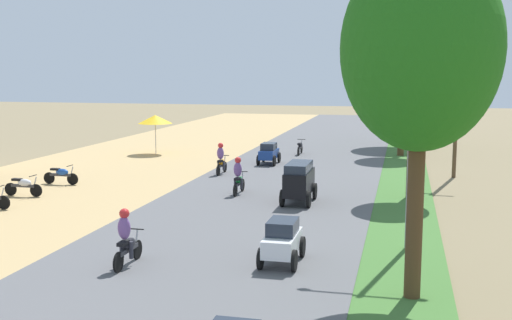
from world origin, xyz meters
TOP-DOWN VIEW (x-y plane):
  - parked_motorbike_third at (-10.33, 17.47)m, footprint 1.80×0.54m
  - parked_motorbike_fourth at (-10.26, 20.42)m, footprint 1.80×0.54m
  - vendor_umbrella at (-10.15, 31.90)m, footprint 2.20×2.20m
  - median_tree_nearest at (5.90, 8.82)m, footprint 3.68×3.68m
  - median_tree_second at (5.93, 21.05)m, footprint 2.91×2.91m
  - median_tree_third at (5.43, 34.65)m, footprint 3.55×3.55m
  - median_tree_fourth at (5.49, 40.35)m, footprint 4.55×4.55m
  - streetlamp_near at (5.80, 13.09)m, footprint 3.16×0.20m
  - streetlamp_mid at (5.80, 53.47)m, footprint 3.16×0.20m
  - utility_pole_near at (8.16, 27.10)m, footprint 1.80×0.20m
  - car_hatchback_white at (2.36, 10.71)m, footprint 1.04×2.00m
  - car_van_black at (1.49, 18.80)m, footprint 1.19×2.41m
  - car_hatchback_blue at (-1.97, 28.98)m, footprint 1.04×2.00m
  - motorbike_ahead_second at (-1.77, 9.39)m, footprint 0.54×1.80m
  - motorbike_ahead_third at (-1.38, 19.96)m, footprint 0.54×1.80m
  - motorbike_ahead_fourth at (-3.63, 24.92)m, footprint 0.54×1.80m
  - motorbike_ahead_fifth at (-0.88, 33.53)m, footprint 0.54×1.80m

SIDE VIEW (x-z plane):
  - parked_motorbike_third at x=-10.33m, z-range 0.08..1.02m
  - parked_motorbike_fourth at x=-10.26m, z-range 0.08..1.02m
  - motorbike_ahead_fifth at x=-0.88m, z-range 0.10..1.04m
  - car_hatchback_white at x=2.36m, z-range 0.13..1.36m
  - car_hatchback_blue at x=-1.97m, z-range 0.13..1.36m
  - motorbike_ahead_second at x=-1.77m, z-range 0.03..1.69m
  - motorbike_ahead_third at x=-1.38m, z-range 0.03..1.69m
  - motorbike_ahead_fourth at x=-3.63m, z-range 0.03..1.69m
  - car_van_black at x=1.49m, z-range 0.19..1.86m
  - vendor_umbrella at x=-10.15m, z-range 1.05..3.57m
  - streetlamp_mid at x=5.80m, z-range 0.65..8.09m
  - streetlamp_near at x=5.80m, z-range 0.65..8.16m
  - utility_pole_near at x=8.16m, z-range 0.19..8.99m
  - median_tree_second at x=5.93m, z-range 1.65..8.43m
  - median_tree_third at x=5.43m, z-range 1.82..9.48m
  - median_tree_nearest at x=5.90m, z-range 1.79..10.07m
  - median_tree_fourth at x=5.49m, z-range 2.19..11.41m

